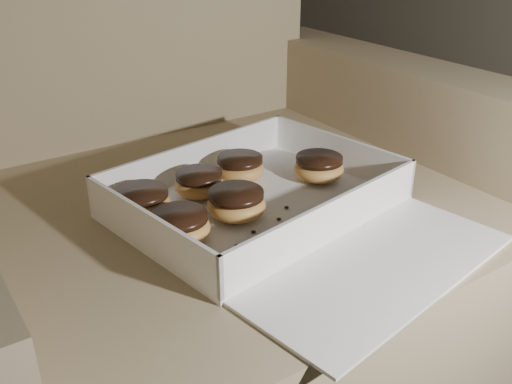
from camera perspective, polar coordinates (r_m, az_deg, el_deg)
name	(u,v)px	position (r m, az deg, el deg)	size (l,w,h in m)	color
armchair	(200,250)	(1.05, -5.57, -5.75)	(1.01, 0.85, 1.05)	#887B56
bakery_box	(277,209)	(0.86, 2.13, -1.70)	(0.47, 0.53, 0.07)	white
donut_a	(319,167)	(0.96, 6.30, 2.48)	(0.08, 0.08, 0.04)	#BF9342
donut_b	(180,226)	(0.78, -7.64, -3.42)	(0.08, 0.08, 0.04)	#BF9342
donut_c	(240,167)	(0.95, -1.61, 2.50)	(0.08, 0.08, 0.04)	#BF9342
donut_d	(236,203)	(0.83, -1.98, -1.14)	(0.09, 0.09, 0.04)	#BF9342
donut_e	(199,183)	(0.90, -5.68, 0.89)	(0.08, 0.08, 0.04)	#BF9342
donut_f	(142,202)	(0.85, -11.37, -1.02)	(0.09, 0.09, 0.04)	#BF9342
crumb_a	(219,275)	(0.71, -3.72, -8.26)	(0.01, 0.01, 0.00)	black
crumb_b	(279,219)	(0.83, 2.30, -2.72)	(0.01, 0.01, 0.00)	black
crumb_c	(237,246)	(0.77, -1.93, -5.42)	(0.01, 0.01, 0.00)	black
crumb_d	(253,232)	(0.80, -0.25, -4.01)	(0.01, 0.01, 0.00)	black
crumb_e	(287,207)	(0.87, 3.07, -1.55)	(0.01, 0.01, 0.00)	black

